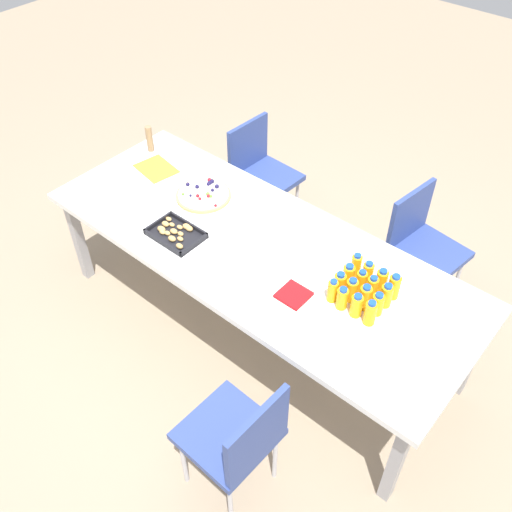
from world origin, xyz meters
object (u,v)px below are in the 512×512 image
Objects in this scene: chair_near_left at (421,242)px; juice_bottle_1 at (382,280)px; napkin_stack at (294,295)px; juice_bottle_8 at (378,304)px; juice_bottle_11 at (340,283)px; chair_near_right at (260,169)px; plate_stack at (271,239)px; chair_far_left at (238,437)px; juice_bottle_12 at (370,313)px; juice_bottle_5 at (372,288)px; paper_folder at (156,169)px; juice_bottle_10 at (352,290)px; juice_bottle_14 at (342,298)px; juice_bottle_7 at (348,275)px; fruit_pizza at (204,195)px; juice_bottle_3 at (356,265)px; juice_bottle_9 at (365,297)px; cardboard_tube at (150,139)px; snack_tray at (175,233)px; juice_bottle_6 at (361,281)px; juice_bottle_15 at (333,291)px; party_table at (256,252)px; juice_bottle_13 at (357,306)px; juice_bottle_0 at (394,287)px; juice_bottle_2 at (368,273)px; juice_bottle_4 at (386,295)px.

chair_near_left is 0.76m from juice_bottle_1.
napkin_stack is at bearing 47.24° from juice_bottle_1.
juice_bottle_11 reaches higher than juice_bottle_8.
plate_stack is at bearing 46.39° from chair_near_right.
chair_far_left is 5.65× the size of juice_bottle_12.
juice_bottle_5 reaches higher than juice_bottle_11.
juice_bottle_12 is at bearing 173.36° from paper_folder.
juice_bottle_10 is (0.08, 0.16, 0.01)m from juice_bottle_1.
juice_bottle_14 is 0.88× the size of napkin_stack.
juice_bottle_7 reaches higher than fruit_pizza.
juice_bottle_3 is 0.08m from juice_bottle_7.
juice_bottle_11 is (0.15, -0.00, -0.01)m from juice_bottle_9.
fruit_pizza is 2.26× the size of napkin_stack.
juice_bottle_11 is (0.06, -0.86, 0.28)m from chair_far_left.
juice_bottle_5 is at bearing 174.48° from cardboard_tube.
snack_tray is 0.90m from cardboard_tube.
juice_bottle_6 reaches higher than plate_stack.
juice_bottle_7 reaches higher than snack_tray.
juice_bottle_15 is 0.45× the size of snack_tray.
juice_bottle_8 is (-1.43, 0.81, 0.28)m from chair_near_right.
party_table is 0.71m from juice_bottle_13.
fruit_pizza is (1.15, -0.98, 0.23)m from chair_far_left.
juice_bottle_3 is 0.71× the size of plate_stack.
juice_bottle_8 is 0.08m from juice_bottle_12.
fruit_pizza is at bearing -5.19° from juice_bottle_8.
chair_near_left is 0.98m from juice_bottle_14.
juice_bottle_3 reaches higher than juice_bottle_10.
juice_bottle_3 is 0.11m from juice_bottle_6.
juice_bottle_8 is at bearing -178.86° from juice_bottle_10.
juice_bottle_0 is (-0.17, 0.71, 0.29)m from chair_near_left.
juice_bottle_9 reaches higher than juice_bottle_6.
fruit_pizza reaches higher than snack_tray.
chair_near_left is 1.08m from napkin_stack.
chair_far_left is 1.72m from chair_near_left.
juice_bottle_0 is at bearing -91.76° from juice_bottle_8.
juice_bottle_7 is at bearing 3.79° from chair_near_left.
juice_bottle_15 is (-1.21, 0.88, 0.28)m from chair_near_right.
party_table is 19.26× the size of juice_bottle_7.
juice_bottle_7 is at bearing -27.31° from juice_bottle_9.
juice_bottle_10 is at bearing 172.34° from plate_stack.
juice_bottle_2 is 1.01× the size of juice_bottle_7.
snack_tray is 0.80m from napkin_stack.
juice_bottle_13 is at bearing 167.03° from plate_stack.
party_table is 17.80× the size of juice_bottle_3.
juice_bottle_13 reaches higher than juice_bottle_2.
chair_near_right is 1.53m from juice_bottle_1.
juice_bottle_9 reaches higher than party_table.
juice_bottle_2 is at bearing -46.24° from juice_bottle_5.
juice_bottle_3 is at bearing 176.72° from cardboard_tube.
snack_tray is at bearing 15.01° from juice_bottle_4.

